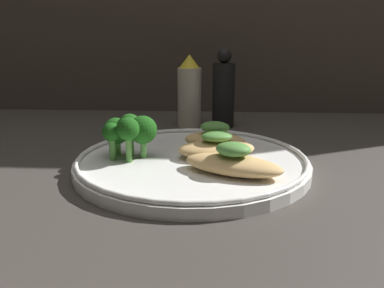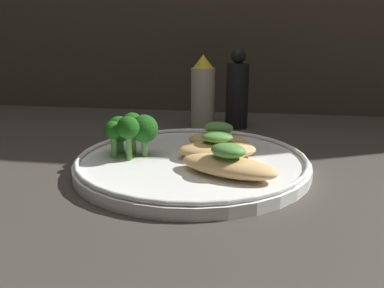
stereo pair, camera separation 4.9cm
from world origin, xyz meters
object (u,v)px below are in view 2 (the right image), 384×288
object	(u,v)px
plate	(192,161)
pepper_grinder	(237,93)
broccoli_bunch	(130,129)
sauce_bottle	(203,93)

from	to	relation	value
plate	pepper_grinder	bearing A→B (deg)	79.76
plate	broccoli_bunch	distance (cm)	9.41
broccoli_bunch	pepper_grinder	xyz separation A→B (cm)	(13.04, 25.19, 1.70)
plate	sauce_bottle	size ratio (longest dim) A/B	2.21
plate	broccoli_bunch	xyz separation A→B (cm)	(-8.46, 0.16, 4.12)
plate	pepper_grinder	distance (cm)	26.42
plate	sauce_bottle	world-z (taller)	sauce_bottle
sauce_bottle	pepper_grinder	world-z (taller)	pepper_grinder
broccoli_bunch	sauce_bottle	size ratio (longest dim) A/B	0.54
plate	pepper_grinder	world-z (taller)	pepper_grinder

